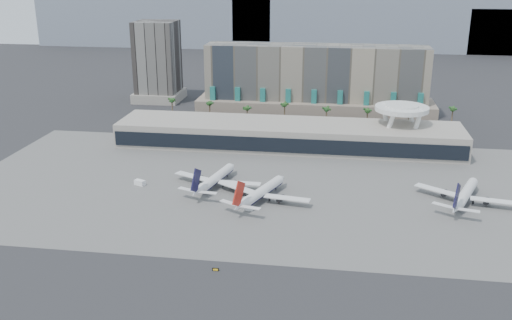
# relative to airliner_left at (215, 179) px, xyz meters

# --- Properties ---
(ground) EXTENTS (900.00, 900.00, 0.00)m
(ground) POSITION_rel_airliner_left_xyz_m (24.39, -50.90, -3.47)
(ground) COLOR #232326
(ground) RESTS_ON ground
(apron_pad) EXTENTS (260.00, 130.00, 0.06)m
(apron_pad) POSITION_rel_airliner_left_xyz_m (24.39, 4.10, -3.44)
(apron_pad) COLOR #5B5B59
(apron_pad) RESTS_ON ground
(mountain_ridge) EXTENTS (680.00, 60.00, 70.00)m
(mountain_ridge) POSITION_rel_airliner_left_xyz_m (52.27, 419.10, 26.42)
(mountain_ridge) COLOR gray
(mountain_ridge) RESTS_ON ground
(hotel) EXTENTS (140.00, 30.00, 42.00)m
(hotel) POSITION_rel_airliner_left_xyz_m (34.39, 123.51, 13.34)
(hotel) COLOR gray
(hotel) RESTS_ON ground
(office_tower) EXTENTS (30.00, 30.00, 52.00)m
(office_tower) POSITION_rel_airliner_left_xyz_m (-70.61, 149.10, 19.47)
(office_tower) COLOR black
(office_tower) RESTS_ON ground
(terminal) EXTENTS (170.00, 32.50, 14.50)m
(terminal) POSITION_rel_airliner_left_xyz_m (24.39, 58.93, 3.04)
(terminal) COLOR #B8AFA2
(terminal) RESTS_ON ground
(saucer_structure) EXTENTS (26.00, 26.00, 21.89)m
(saucer_structure) POSITION_rel_airliner_left_xyz_m (79.39, 65.10, 14.98)
(saucer_structure) COLOR white
(saucer_structure) RESTS_ON ground
(palm_row) EXTENTS (157.80, 2.80, 13.10)m
(palm_row) POSITION_rel_airliner_left_xyz_m (31.39, 94.10, 7.02)
(palm_row) COLOR brown
(palm_row) RESTS_ON ground
(airliner_left) EXTENTS (37.80, 39.27, 13.76)m
(airliner_left) POSITION_rel_airliner_left_xyz_m (0.00, 0.00, 0.00)
(airliner_left) COLOR white
(airliner_left) RESTS_ON ground
(airliner_centre) EXTENTS (37.33, 38.53, 13.97)m
(airliner_centre) POSITION_rel_airliner_left_xyz_m (20.75, -11.51, 0.05)
(airliner_centre) COLOR white
(airliner_centre) RESTS_ON ground
(airliner_right) EXTENTS (37.31, 38.47, 14.05)m
(airliner_right) POSITION_rel_airliner_left_xyz_m (98.06, -2.65, 0.07)
(airliner_right) COLOR white
(airliner_right) RESTS_ON ground
(service_vehicle_a) EXTENTS (5.02, 3.78, 2.21)m
(service_vehicle_a) POSITION_rel_airliner_left_xyz_m (-31.34, -2.85, -2.37)
(service_vehicle_a) COLOR white
(service_vehicle_a) RESTS_ON ground
(service_vehicle_b) EXTENTS (3.51, 2.40, 1.66)m
(service_vehicle_b) POSITION_rel_airliner_left_xyz_m (17.34, -21.49, -2.64)
(service_vehicle_b) COLOR silver
(service_vehicle_b) RESTS_ON ground
(taxiway_sign) EXTENTS (2.05, 0.37, 0.93)m
(taxiway_sign) POSITION_rel_airliner_left_xyz_m (14.51, -66.59, -3.01)
(taxiway_sign) COLOR black
(taxiway_sign) RESTS_ON ground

